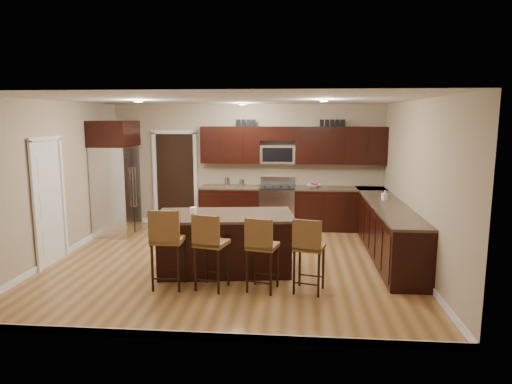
# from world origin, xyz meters

# --- Properties ---
(floor) EXTENTS (6.00, 6.00, 0.00)m
(floor) POSITION_xyz_m (0.00, 0.00, 0.00)
(floor) COLOR #A0703F
(floor) RESTS_ON ground
(ceiling) EXTENTS (6.00, 6.00, 0.00)m
(ceiling) POSITION_xyz_m (0.00, 0.00, 2.70)
(ceiling) COLOR silver
(ceiling) RESTS_ON wall_back
(wall_back) EXTENTS (6.00, 0.00, 6.00)m
(wall_back) POSITION_xyz_m (0.00, 2.75, 1.35)
(wall_back) COLOR tan
(wall_back) RESTS_ON floor
(wall_left) EXTENTS (0.00, 5.50, 5.50)m
(wall_left) POSITION_xyz_m (-3.00, 0.00, 1.35)
(wall_left) COLOR tan
(wall_left) RESTS_ON floor
(wall_right) EXTENTS (0.00, 5.50, 5.50)m
(wall_right) POSITION_xyz_m (3.00, 0.00, 1.35)
(wall_right) COLOR tan
(wall_right) RESTS_ON floor
(base_cabinets) EXTENTS (4.02, 3.96, 0.92)m
(base_cabinets) POSITION_xyz_m (1.90, 1.45, 0.46)
(base_cabinets) COLOR black
(base_cabinets) RESTS_ON floor
(upper_cabinets) EXTENTS (4.00, 0.33, 0.80)m
(upper_cabinets) POSITION_xyz_m (1.04, 2.58, 1.84)
(upper_cabinets) COLOR black
(upper_cabinets) RESTS_ON wall_back
(range) EXTENTS (0.76, 0.64, 1.11)m
(range) POSITION_xyz_m (0.68, 2.45, 0.47)
(range) COLOR silver
(range) RESTS_ON floor
(microwave) EXTENTS (0.76, 0.31, 0.40)m
(microwave) POSITION_xyz_m (0.68, 2.60, 1.62)
(microwave) COLOR silver
(microwave) RESTS_ON upper_cabinets
(doorway) EXTENTS (0.85, 0.03, 2.06)m
(doorway) POSITION_xyz_m (-1.65, 2.73, 1.03)
(doorway) COLOR black
(doorway) RESTS_ON floor
(pantry_door) EXTENTS (0.03, 0.80, 2.04)m
(pantry_door) POSITION_xyz_m (-2.98, -0.30, 1.02)
(pantry_door) COLOR white
(pantry_door) RESTS_ON floor
(letter_decor) EXTENTS (2.20, 0.03, 0.15)m
(letter_decor) POSITION_xyz_m (0.90, 2.58, 2.29)
(letter_decor) COLOR black
(letter_decor) RESTS_ON upper_cabinets
(island) EXTENTS (2.25, 1.38, 0.92)m
(island) POSITION_xyz_m (-0.03, -0.42, 0.43)
(island) COLOR black
(island) RESTS_ON floor
(stool_left) EXTENTS (0.45, 0.45, 1.16)m
(stool_left) POSITION_xyz_m (-0.72, -1.27, 0.73)
(stool_left) COLOR brown
(stool_left) RESTS_ON floor
(stool_mid) EXTENTS (0.50, 0.50, 1.10)m
(stool_mid) POSITION_xyz_m (-0.11, -1.26, 0.69)
(stool_mid) COLOR brown
(stool_mid) RESTS_ON floor
(stool_right) EXTENTS (0.48, 0.48, 1.07)m
(stool_right) POSITION_xyz_m (0.61, -1.26, 0.67)
(stool_right) COLOR brown
(stool_right) RESTS_ON floor
(refrigerator) EXTENTS (0.79, 0.98, 2.35)m
(refrigerator) POSITION_xyz_m (-2.62, 1.67, 1.20)
(refrigerator) COLOR silver
(refrigerator) RESTS_ON floor
(floor_mat) EXTENTS (1.08, 0.91, 0.01)m
(floor_mat) POSITION_xyz_m (0.46, 1.58, 0.01)
(floor_mat) COLOR brown
(floor_mat) RESTS_ON floor
(fruit_bowl) EXTENTS (0.34, 0.34, 0.07)m
(fruit_bowl) POSITION_xyz_m (1.47, 2.45, 0.95)
(fruit_bowl) COLOR silver
(fruit_bowl) RESTS_ON base_cabinets
(soap_bottle) EXTENTS (0.11, 0.11, 0.19)m
(soap_bottle) POSITION_xyz_m (2.70, 1.02, 1.01)
(soap_bottle) COLOR #B2B2B2
(soap_bottle) RESTS_ON base_cabinets
(canister_tall) EXTENTS (0.12, 0.12, 0.20)m
(canister_tall) POSITION_xyz_m (-0.42, 2.45, 1.02)
(canister_tall) COLOR silver
(canister_tall) RESTS_ON base_cabinets
(canister_short) EXTENTS (0.11, 0.11, 0.16)m
(canister_short) POSITION_xyz_m (-0.10, 2.45, 1.00)
(canister_short) COLOR silver
(canister_short) RESTS_ON base_cabinets
(island_jar) EXTENTS (0.10, 0.10, 0.10)m
(island_jar) POSITION_xyz_m (-0.53, -0.42, 0.97)
(island_jar) COLOR white
(island_jar) RESTS_ON island
(stool_extra) EXTENTS (0.48, 0.48, 1.07)m
(stool_extra) POSITION_xyz_m (1.26, -1.26, 0.67)
(stool_extra) COLOR brown
(stool_extra) RESTS_ON floor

